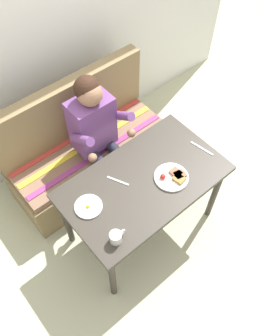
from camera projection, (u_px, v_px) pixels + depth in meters
ground_plane at (141, 226)px, 3.10m from camera, size 8.00×8.00×0.00m
back_wall at (34, 29)px, 2.60m from camera, size 4.40×0.10×2.60m
table at (144, 186)px, 2.57m from camera, size 1.20×0.70×0.73m
couch at (87, 151)px, 3.17m from camera, size 1.44×0.56×1.00m
person at (98, 130)px, 2.77m from camera, size 0.45×0.61×1.21m
plate_breakfast at (173, 177)px, 2.50m from camera, size 0.25×0.25×0.05m
plate_eggs at (88, 206)px, 2.37m from camera, size 0.19×0.19×0.04m
coffee_mug at (116, 237)px, 2.20m from camera, size 0.12×0.08×0.09m
fork at (118, 181)px, 2.50m from camera, size 0.09×0.16×0.00m
knife at (202, 148)px, 2.67m from camera, size 0.05×0.20×0.00m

